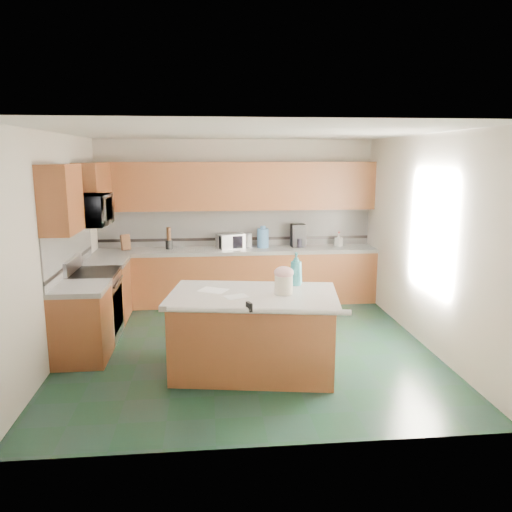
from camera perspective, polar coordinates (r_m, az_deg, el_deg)
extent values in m
plane|color=black|center=(6.58, -1.02, -10.24)|extent=(4.60, 4.60, 0.00)
plane|color=white|center=(6.12, -1.11, 13.97)|extent=(4.60, 4.60, 0.00)
cube|color=silver|center=(8.50, -2.32, 4.09)|extent=(4.60, 0.04, 2.70)
cube|color=silver|center=(3.95, 1.65, -4.30)|extent=(4.60, 0.04, 2.70)
cube|color=silver|center=(6.45, -22.06, 0.98)|extent=(0.04, 4.60, 2.70)
cube|color=silver|center=(6.80, 18.84, 1.68)|extent=(0.04, 4.60, 2.70)
cube|color=#602F16|center=(8.35, -2.14, -2.46)|extent=(4.60, 0.60, 0.86)
cube|color=white|center=(8.25, -2.17, 0.64)|extent=(4.60, 0.64, 0.06)
cube|color=#602F16|center=(8.26, -2.28, 7.99)|extent=(4.60, 0.33, 0.78)
cube|color=silver|center=(8.48, -2.30, 3.29)|extent=(4.60, 0.02, 0.63)
cube|color=black|center=(8.51, -2.29, 1.98)|extent=(4.60, 0.01, 0.05)
cube|color=#602F16|center=(7.80, -16.68, -3.94)|extent=(0.60, 0.82, 0.86)
cube|color=white|center=(7.69, -16.87, -0.63)|extent=(0.64, 0.82, 0.06)
cube|color=#602F16|center=(6.37, -19.26, -7.52)|extent=(0.60, 0.72, 0.86)
cube|color=white|center=(6.24, -19.53, -3.51)|extent=(0.64, 0.72, 0.06)
cube|color=silver|center=(6.99, -20.49, 0.86)|extent=(0.02, 2.30, 0.63)
cube|color=black|center=(7.02, -20.34, -0.71)|extent=(0.01, 2.30, 0.05)
cube|color=#602F16|center=(7.72, -18.11, 7.22)|extent=(0.33, 1.09, 0.78)
cube|color=#602F16|center=(6.10, -21.41, 6.07)|extent=(0.33, 0.72, 0.78)
cube|color=#B7B7BC|center=(7.05, -17.88, -5.53)|extent=(0.60, 0.76, 0.88)
cube|color=black|center=(7.00, -15.53, -5.84)|extent=(0.02, 0.68, 0.55)
cube|color=black|center=(6.94, -18.11, -1.88)|extent=(0.62, 0.78, 0.04)
cylinder|color=#B7B7BC|center=(6.90, -15.45, -2.82)|extent=(0.02, 0.66, 0.02)
cube|color=#B7B7BC|center=(6.97, -20.25, -0.95)|extent=(0.06, 0.76, 0.18)
imported|color=#B7B7BC|center=(6.80, -18.53, 4.96)|extent=(0.50, 0.73, 0.41)
cube|color=#602F16|center=(5.71, -0.33, -9.03)|extent=(1.89, 1.27, 0.86)
cube|color=white|center=(5.57, -0.34, -4.58)|extent=(2.01, 1.39, 0.06)
cylinder|color=white|center=(5.04, 0.25, -6.29)|extent=(1.84, 0.36, 0.06)
cylinder|color=white|center=(5.53, 3.18, -3.28)|extent=(0.26, 0.26, 0.21)
ellipsoid|color=beige|center=(5.49, 3.20, -1.89)|extent=(0.22, 0.22, 0.14)
cylinder|color=tan|center=(5.48, 3.20, -1.42)|extent=(0.07, 0.02, 0.02)
sphere|color=tan|center=(5.48, 2.83, -1.42)|extent=(0.04, 0.04, 0.04)
sphere|color=tan|center=(5.49, 3.58, -1.41)|extent=(0.04, 0.04, 0.04)
imported|color=teal|center=(5.89, 4.60, -1.48)|extent=(0.15, 0.15, 0.39)
cube|color=white|center=(5.43, -2.24, -4.65)|extent=(0.30, 0.27, 0.00)
cube|color=white|center=(5.70, -4.92, -3.91)|extent=(0.38, 0.35, 0.00)
cube|color=black|center=(5.04, -0.79, -5.81)|extent=(0.06, 0.11, 0.09)
cylinder|color=black|center=(4.99, -0.73, -6.24)|extent=(0.02, 0.07, 0.02)
cube|color=#472814|center=(8.37, -14.69, 1.50)|extent=(0.20, 0.22, 0.27)
cylinder|color=black|center=(8.32, -9.91, 1.29)|extent=(0.12, 0.12, 0.15)
cylinder|color=#472814|center=(8.29, -9.95, 2.52)|extent=(0.07, 0.07, 0.22)
cube|color=#B7B7BC|center=(8.27, -2.92, 1.73)|extent=(0.50, 0.42, 0.24)
cube|color=black|center=(8.14, -2.88, 1.57)|extent=(0.38, 0.01, 0.20)
cylinder|color=white|center=(8.34, -0.82, 1.79)|extent=(0.10, 0.10, 0.23)
cylinder|color=#B7B7BC|center=(8.36, -0.81, 1.04)|extent=(0.16, 0.16, 0.01)
cylinder|color=#4D80B8|center=(8.32, 0.79, 2.05)|extent=(0.19, 0.19, 0.32)
cylinder|color=#4D80B8|center=(8.29, 0.80, 3.29)|extent=(0.09, 0.09, 0.05)
cube|color=black|center=(8.42, 4.84, 2.35)|extent=(0.23, 0.25, 0.38)
cylinder|color=black|center=(8.38, 4.90, 1.53)|extent=(0.16, 0.16, 0.16)
imported|color=white|center=(8.56, 9.43, 1.83)|extent=(0.14, 0.14, 0.22)
cylinder|color=red|center=(8.54, 9.46, 2.67)|extent=(0.02, 0.02, 0.03)
cube|color=white|center=(6.58, 19.40, 2.67)|extent=(0.02, 1.40, 1.10)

